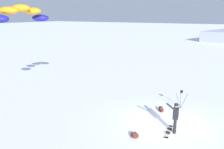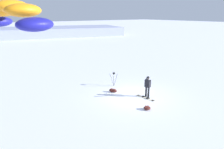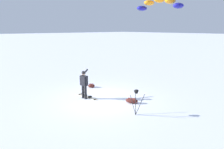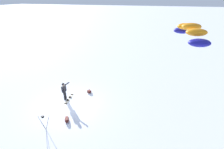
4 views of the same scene
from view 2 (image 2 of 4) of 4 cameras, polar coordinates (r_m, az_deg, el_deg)
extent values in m
plane|color=white|center=(15.75, 6.28, -6.00)|extent=(300.00, 300.00, 0.00)
cylinder|color=black|center=(15.54, 10.17, -4.91)|extent=(0.14, 0.14, 0.79)
cylinder|color=black|center=(15.66, 9.50, -4.71)|extent=(0.14, 0.14, 0.79)
cube|color=black|center=(15.37, 9.96, -2.47)|extent=(0.44, 0.32, 0.56)
sphere|color=tan|center=(15.24, 10.04, -1.00)|extent=(0.21, 0.21, 0.21)
sphere|color=black|center=(15.23, 10.04, -0.89)|extent=(0.22, 0.22, 0.22)
cylinder|color=black|center=(14.97, 10.08, -1.45)|extent=(0.17, 0.52, 0.39)
cylinder|color=black|center=(15.49, 9.39, -2.29)|extent=(0.09, 0.09, 0.56)
cube|color=beige|center=(15.50, 9.31, -6.46)|extent=(1.48, 0.44, 0.02)
cylinder|color=beige|center=(15.11, 11.50, -7.22)|extent=(0.27, 0.27, 0.02)
cylinder|color=beige|center=(15.92, 7.25, -5.74)|extent=(0.27, 0.27, 0.02)
cube|color=black|center=(15.36, 9.97, -6.52)|extent=(0.16, 0.21, 0.08)
cube|color=black|center=(15.61, 8.68, -6.07)|extent=(0.16, 0.21, 0.08)
ellipsoid|color=orange|center=(9.36, -28.36, 15.39)|extent=(0.98, 1.31, 0.44)
ellipsoid|color=orange|center=(8.44, -26.34, 16.78)|extent=(0.98, 1.31, 0.44)
ellipsoid|color=orange|center=(7.53, -23.50, 16.13)|extent=(0.98, 1.31, 0.44)
ellipsoid|color=navy|center=(6.87, -20.67, 12.94)|extent=(0.98, 1.31, 0.44)
ellipsoid|color=#4C1E19|center=(13.71, 9.78, -9.23)|extent=(0.60, 0.61, 0.23)
cube|color=brown|center=(13.67, 9.80, -8.93)|extent=(0.36, 0.36, 0.08)
cylinder|color=#262628|center=(17.69, 1.02, -1.50)|extent=(0.03, 0.41, 1.06)
cylinder|color=#262628|center=(17.67, -0.04, -1.52)|extent=(0.38, 0.19, 1.06)
cylinder|color=#262628|center=(17.39, 0.46, -1.81)|extent=(0.32, 0.29, 1.06)
cube|color=black|center=(17.41, 0.52, 0.13)|extent=(0.10, 0.10, 0.06)
cube|color=black|center=(17.39, 0.52, 0.38)|extent=(0.12, 0.16, 0.10)
ellipsoid|color=#4C1E19|center=(16.34, 0.27, -4.52)|extent=(0.72, 0.60, 0.27)
cube|color=brown|center=(16.31, 0.27, -4.20)|extent=(0.43, 0.36, 0.08)
cube|color=#949CBC|center=(60.85, -15.13, 11.55)|extent=(23.31, 37.60, 2.35)
camera|label=1|loc=(13.52, 59.85, 8.11)|focal=37.63mm
camera|label=3|loc=(25.18, 4.59, 11.85)|focal=31.35mm
camera|label=4|loc=(19.69, -27.37, 20.69)|focal=24.51mm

